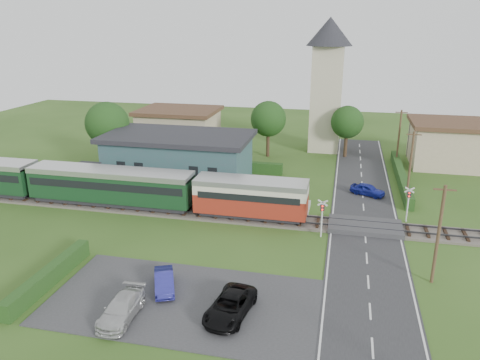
% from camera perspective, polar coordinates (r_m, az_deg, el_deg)
% --- Properties ---
extents(ground, '(120.00, 120.00, 0.00)m').
position_cam_1_polar(ground, '(40.58, 0.76, -5.82)').
color(ground, '#2D4C19').
extents(railway_track, '(76.00, 3.20, 0.49)m').
position_cam_1_polar(railway_track, '(42.33, 1.33, -4.59)').
color(railway_track, '#4C443D').
rests_on(railway_track, ground).
extents(road, '(6.00, 70.00, 0.05)m').
position_cam_1_polar(road, '(39.91, 15.05, -6.90)').
color(road, '#28282B').
rests_on(road, ground).
extents(car_park, '(17.00, 9.00, 0.08)m').
position_cam_1_polar(car_park, '(30.77, -6.91, -14.47)').
color(car_park, '#333335').
rests_on(car_park, ground).
extents(crossing_deck, '(6.20, 3.40, 0.45)m').
position_cam_1_polar(crossing_deck, '(41.65, 15.00, -5.49)').
color(crossing_deck, '#333335').
rests_on(crossing_deck, ground).
extents(platform, '(30.00, 3.00, 0.45)m').
position_cam_1_polar(platform, '(47.92, -9.70, -1.90)').
color(platform, gray).
rests_on(platform, ground).
extents(equipment_hut, '(2.30, 2.30, 2.55)m').
position_cam_1_polar(equipment_hut, '(50.94, -18.15, 0.47)').
color(equipment_hut, '#C1B698').
rests_on(equipment_hut, platform).
extents(station_building, '(16.00, 9.00, 5.30)m').
position_cam_1_polar(station_building, '(52.28, -7.47, 2.79)').
color(station_building, '#384D55').
rests_on(station_building, ground).
extents(train, '(43.20, 2.90, 3.40)m').
position_cam_1_polar(train, '(47.61, -18.86, -0.30)').
color(train, '#232328').
rests_on(train, ground).
extents(church_tower, '(6.00, 6.00, 17.60)m').
position_cam_1_polar(church_tower, '(64.56, 10.61, 12.43)').
color(church_tower, '#C1B698').
rests_on(church_tower, ground).
extents(house_west, '(10.80, 8.80, 5.50)m').
position_cam_1_polar(house_west, '(66.71, -7.42, 6.31)').
color(house_west, tan).
rests_on(house_west, ground).
extents(house_east, '(8.80, 8.80, 5.50)m').
position_cam_1_polar(house_east, '(62.98, 23.80, 4.15)').
color(house_east, tan).
rests_on(house_east, ground).
extents(hedge_carpark, '(0.80, 9.00, 1.20)m').
position_cam_1_polar(hedge_carpark, '(34.54, -22.26, -10.83)').
color(hedge_carpark, '#193814').
rests_on(hedge_carpark, ground).
extents(hedge_roadside, '(0.80, 18.00, 1.20)m').
position_cam_1_polar(hedge_roadside, '(55.00, 19.02, 0.43)').
color(hedge_roadside, '#193814').
rests_on(hedge_roadside, ground).
extents(hedge_station, '(22.00, 0.80, 1.30)m').
position_cam_1_polar(hedge_station, '(56.93, -5.84, 2.02)').
color(hedge_station, '#193814').
rests_on(hedge_station, ground).
extents(tree_a, '(5.20, 5.20, 8.00)m').
position_cam_1_polar(tree_a, '(58.41, -15.88, 6.62)').
color(tree_a, '#332316').
rests_on(tree_a, ground).
extents(tree_b, '(4.60, 4.60, 7.34)m').
position_cam_1_polar(tree_b, '(61.09, 3.48, 7.43)').
color(tree_b, '#332316').
rests_on(tree_b, ground).
extents(tree_c, '(4.20, 4.20, 6.78)m').
position_cam_1_polar(tree_c, '(62.35, 12.95, 6.89)').
color(tree_c, '#332316').
rests_on(tree_c, ground).
extents(utility_pole_b, '(1.40, 0.22, 7.00)m').
position_cam_1_polar(utility_pole_b, '(33.54, 23.04, -6.05)').
color(utility_pole_b, '#473321').
rests_on(utility_pole_b, ground).
extents(utility_pole_c, '(1.40, 0.22, 7.00)m').
position_cam_1_polar(utility_pole_c, '(48.44, 20.04, 1.68)').
color(utility_pole_c, '#473321').
rests_on(utility_pole_c, ground).
extents(utility_pole_d, '(1.40, 0.22, 7.00)m').
position_cam_1_polar(utility_pole_d, '(59.99, 18.79, 4.91)').
color(utility_pole_d, '#473321').
rests_on(utility_pole_d, ground).
extents(crossing_signal_near, '(0.84, 0.28, 3.28)m').
position_cam_1_polar(crossing_signal_near, '(38.65, 9.98, -3.95)').
color(crossing_signal_near, silver).
rests_on(crossing_signal_near, ground).
extents(crossing_signal_far, '(0.84, 0.28, 3.28)m').
position_cam_1_polar(crossing_signal_far, '(43.52, 19.85, -2.21)').
color(crossing_signal_far, silver).
rests_on(crossing_signal_far, ground).
extents(streetlamp_west, '(0.30, 0.30, 5.15)m').
position_cam_1_polar(streetlamp_west, '(64.98, -14.78, 5.75)').
color(streetlamp_west, '#3F3F47').
rests_on(streetlamp_west, ground).
extents(streetlamp_east, '(0.30, 0.30, 5.15)m').
position_cam_1_polar(streetlamp_east, '(65.17, 19.92, 5.29)').
color(streetlamp_east, '#3F3F47').
rests_on(streetlamp_east, ground).
extents(car_on_road, '(3.76, 2.73, 1.19)m').
position_cam_1_polar(car_on_road, '(49.48, 15.30, -1.13)').
color(car_on_road, navy).
rests_on(car_on_road, road).
extents(car_park_blue, '(2.51, 3.71, 1.16)m').
position_cam_1_polar(car_park_blue, '(31.80, -9.23, -12.09)').
color(car_park_blue, navy).
rests_on(car_park_blue, car_park).
extents(car_park_silver, '(1.86, 4.35, 1.25)m').
position_cam_1_polar(car_park_silver, '(29.56, -14.26, -14.95)').
color(car_park_silver, '#B3B3B3').
rests_on(car_park_silver, car_park).
extents(car_park_dark, '(2.75, 4.87, 1.29)m').
position_cam_1_polar(car_park_dark, '(28.92, -1.21, -15.07)').
color(car_park_dark, black).
rests_on(car_park_dark, car_park).
extents(pedestrian_near, '(0.76, 0.60, 1.84)m').
position_cam_1_polar(pedestrian_near, '(44.43, 0.78, -1.70)').
color(pedestrian_near, gray).
rests_on(pedestrian_near, platform).
extents(pedestrian_far, '(0.80, 0.93, 1.66)m').
position_cam_1_polar(pedestrian_far, '(49.72, -15.76, -0.30)').
color(pedestrian_far, gray).
rests_on(pedestrian_far, platform).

